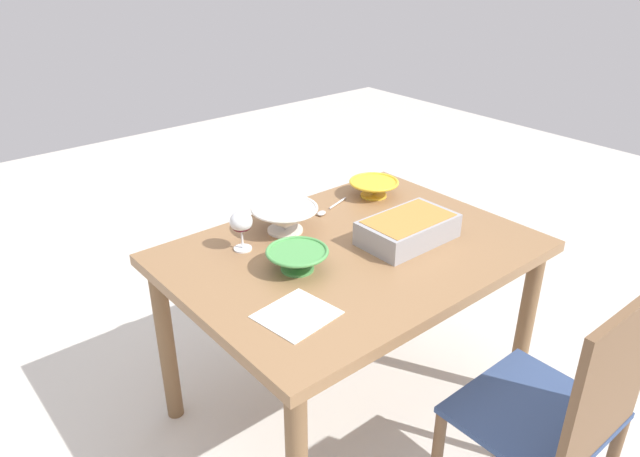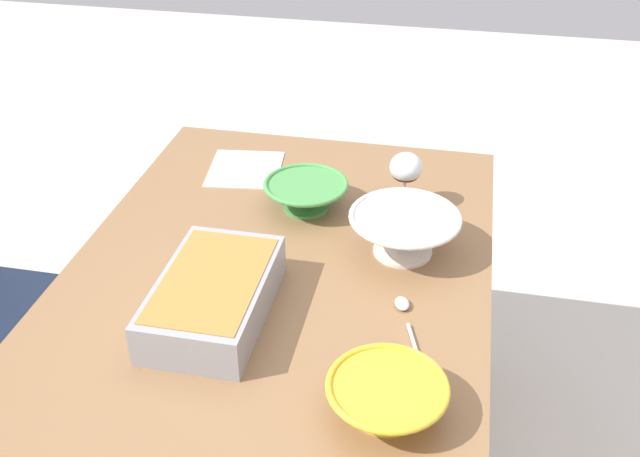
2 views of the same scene
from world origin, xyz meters
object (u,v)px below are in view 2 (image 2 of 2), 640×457
object	(u,v)px
wine_glass	(406,170)
napkin	(245,169)
mixing_bowl	(306,194)
casserole_dish	(213,294)
dining_table	(281,295)
small_bowl	(404,232)
serving_bowl	(387,397)
serving_spoon	(406,315)

from	to	relation	value
wine_glass	napkin	bearing A→B (deg)	76.98
mixing_bowl	wine_glass	bearing A→B (deg)	-75.33
napkin	casserole_dish	bearing A→B (deg)	-169.14
dining_table	mixing_bowl	world-z (taller)	mixing_bowl
dining_table	casserole_dish	bearing A→B (deg)	156.29
mixing_bowl	small_bowl	size ratio (longest dim) A/B	0.84
mixing_bowl	small_bowl	xyz separation A→B (m)	(-0.14, -0.26, 0.01)
serving_bowl	dining_table	bearing A→B (deg)	36.36
casserole_dish	serving_spoon	world-z (taller)	casserole_dish
small_bowl	napkin	bearing A→B (deg)	56.61
serving_spoon	napkin	distance (m)	0.73
small_bowl	serving_spoon	distance (m)	0.24
mixing_bowl	serving_bowl	world-z (taller)	mixing_bowl
serving_bowl	napkin	bearing A→B (deg)	31.51
mixing_bowl	serving_bowl	size ratio (longest dim) A/B	1.00
small_bowl	serving_spoon	world-z (taller)	small_bowl
dining_table	wine_glass	bearing A→B (deg)	-38.61
mixing_bowl	serving_spoon	xyz separation A→B (m)	(-0.37, -0.29, -0.04)
wine_glass	dining_table	bearing A→B (deg)	141.39
dining_table	casserole_dish	world-z (taller)	casserole_dish
casserole_dish	mixing_bowl	xyz separation A→B (m)	(0.44, -0.09, -0.01)
mixing_bowl	small_bowl	distance (m)	0.29
serving_bowl	serving_spoon	world-z (taller)	serving_bowl
dining_table	small_bowl	xyz separation A→B (m)	(0.10, -0.26, 0.14)
wine_glass	napkin	distance (m)	0.47
small_bowl	casserole_dish	bearing A→B (deg)	130.29
small_bowl	mixing_bowl	bearing A→B (deg)	61.18
casserole_dish	napkin	xyz separation A→B (m)	(0.60, 0.12, -0.05)
mixing_bowl	dining_table	bearing A→B (deg)	178.55
small_bowl	serving_bowl	distance (m)	0.49
serving_spoon	serving_bowl	bearing A→B (deg)	178.46
serving_spoon	mixing_bowl	bearing A→B (deg)	37.70
wine_glass	casserole_dish	bearing A→B (deg)	146.65
serving_bowl	mixing_bowl	bearing A→B (deg)	23.98
small_bowl	wine_glass	bearing A→B (deg)	5.73
dining_table	small_bowl	size ratio (longest dim) A/B	5.03
small_bowl	serving_bowl	xyz separation A→B (m)	(-0.49, -0.02, -0.02)
mixing_bowl	napkin	xyz separation A→B (m)	(0.16, 0.21, -0.04)
mixing_bowl	napkin	bearing A→B (deg)	51.56
casserole_dish	serving_spoon	distance (m)	0.39
serving_bowl	casserole_dish	bearing A→B (deg)	62.39
wine_glass	mixing_bowl	xyz separation A→B (m)	(-0.06, 0.24, -0.06)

